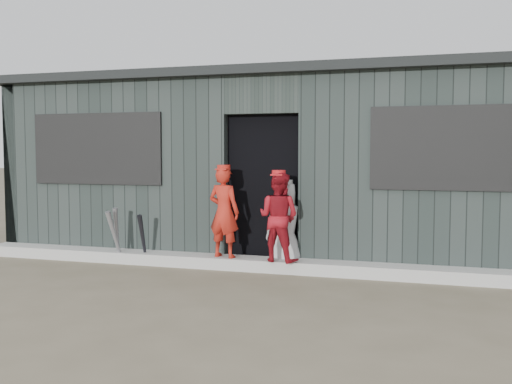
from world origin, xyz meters
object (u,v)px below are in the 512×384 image
(player_red_left, at_px, (224,212))
(player_grey_back, at_px, (286,225))
(bat_right, at_px, (143,239))
(player_red_right, at_px, (279,217))
(bat_mid, at_px, (117,235))
(dugout, at_px, (288,166))
(bat_left, at_px, (115,237))

(player_red_left, xyz_separation_m, player_grey_back, (0.76, 0.25, -0.17))
(bat_right, relative_size, player_red_right, 0.63)
(bat_mid, height_order, player_grey_back, player_grey_back)
(bat_right, relative_size, player_red_left, 0.60)
(bat_right, distance_m, player_grey_back, 1.93)
(player_red_left, height_order, player_red_right, player_red_left)
(player_red_right, xyz_separation_m, player_grey_back, (0.02, 0.32, -0.14))
(player_red_left, bearing_deg, dugout, -92.43)
(bat_mid, relative_size, player_grey_back, 0.68)
(bat_left, distance_m, bat_right, 0.37)
(bat_mid, distance_m, player_red_left, 1.57)
(bat_right, xyz_separation_m, player_grey_back, (1.90, 0.30, 0.22))
(player_red_right, bearing_deg, bat_left, 15.36)
(player_red_right, bearing_deg, player_grey_back, -79.40)
(bat_mid, bearing_deg, player_grey_back, 7.47)
(bat_mid, xyz_separation_m, dugout, (1.95, 1.78, 0.91))
(player_red_right, bearing_deg, dugout, -66.39)
(player_red_left, bearing_deg, bat_mid, 13.13)
(bat_left, xyz_separation_m, dugout, (1.92, 1.88, 0.92))
(player_red_right, relative_size, dugout, 0.13)
(player_grey_back, bearing_deg, bat_mid, 0.59)
(bat_right, distance_m, player_red_right, 1.92)
(bat_right, distance_m, dugout, 2.55)
(dugout, bearing_deg, bat_mid, -137.63)
(player_red_right, xyz_separation_m, dugout, (-0.32, 1.80, 0.58))
(bat_mid, relative_size, dugout, 0.09)
(bat_right, height_order, player_red_right, player_red_right)
(bat_right, bearing_deg, player_grey_back, 8.93)
(bat_right, height_order, dugout, dugout)
(player_red_left, xyz_separation_m, dugout, (0.42, 1.73, 0.55))
(bat_left, height_order, bat_mid, bat_mid)
(dugout, bearing_deg, bat_right, -131.28)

